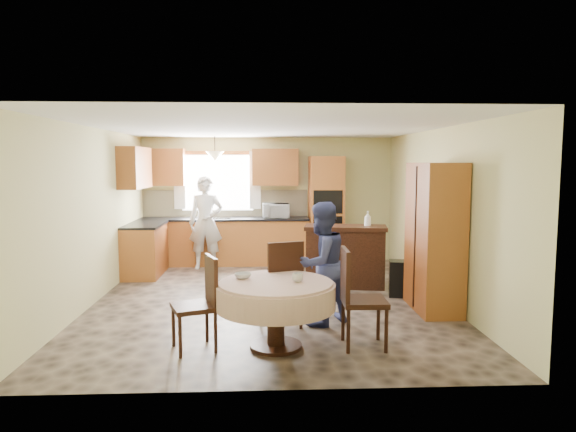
# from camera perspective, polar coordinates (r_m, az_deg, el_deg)

# --- Properties ---
(floor) EXTENTS (5.00, 6.00, 0.01)m
(floor) POSITION_cam_1_polar(r_m,az_deg,el_deg) (7.62, -2.07, -9.29)
(floor) COLOR #6F5C4D
(floor) RESTS_ON ground
(ceiling) EXTENTS (5.00, 6.00, 0.01)m
(ceiling) POSITION_cam_1_polar(r_m,az_deg,el_deg) (7.36, -2.14, 9.83)
(ceiling) COLOR white
(ceiling) RESTS_ON wall_back
(wall_back) EXTENTS (5.00, 0.02, 2.50)m
(wall_back) POSITION_cam_1_polar(r_m,az_deg,el_deg) (10.37, -2.28, 1.81)
(wall_back) COLOR #C6C17F
(wall_back) RESTS_ON floor
(wall_front) EXTENTS (5.00, 0.02, 2.50)m
(wall_front) POSITION_cam_1_polar(r_m,az_deg,el_deg) (4.41, -1.71, -3.89)
(wall_front) COLOR #C6C17F
(wall_front) RESTS_ON floor
(wall_left) EXTENTS (0.02, 6.00, 2.50)m
(wall_left) POSITION_cam_1_polar(r_m,az_deg,el_deg) (7.77, -20.87, 0.01)
(wall_left) COLOR #C6C17F
(wall_left) RESTS_ON floor
(wall_right) EXTENTS (0.02, 6.00, 2.50)m
(wall_right) POSITION_cam_1_polar(r_m,az_deg,el_deg) (7.82, 16.54, 0.19)
(wall_right) COLOR #C6C17F
(wall_right) RESTS_ON floor
(window) EXTENTS (1.40, 0.03, 1.10)m
(window) POSITION_cam_1_polar(r_m,az_deg,el_deg) (10.38, -7.83, 3.69)
(window) COLOR white
(window) RESTS_ON wall_back
(curtain_left) EXTENTS (0.22, 0.02, 1.15)m
(curtain_left) POSITION_cam_1_polar(r_m,az_deg,el_deg) (10.42, -11.98, 3.90)
(curtain_left) COLOR white
(curtain_left) RESTS_ON wall_back
(curtain_right) EXTENTS (0.22, 0.02, 1.15)m
(curtain_right) POSITION_cam_1_polar(r_m,az_deg,el_deg) (10.28, -3.68, 4.00)
(curtain_right) COLOR white
(curtain_right) RESTS_ON wall_back
(base_cab_back) EXTENTS (3.30, 0.60, 0.88)m
(base_cab_back) POSITION_cam_1_polar(r_m,az_deg,el_deg) (10.20, -7.03, -2.89)
(base_cab_back) COLOR orange
(base_cab_back) RESTS_ON floor
(counter_back) EXTENTS (3.30, 0.64, 0.04)m
(counter_back) POSITION_cam_1_polar(r_m,az_deg,el_deg) (10.14, -7.07, -0.32)
(counter_back) COLOR black
(counter_back) RESTS_ON base_cab_back
(base_cab_left) EXTENTS (0.60, 1.20, 0.88)m
(base_cab_left) POSITION_cam_1_polar(r_m,az_deg,el_deg) (9.52, -15.59, -3.70)
(base_cab_left) COLOR orange
(base_cab_left) RESTS_ON floor
(counter_left) EXTENTS (0.64, 1.20, 0.04)m
(counter_left) POSITION_cam_1_polar(r_m,az_deg,el_deg) (9.46, -15.67, -0.95)
(counter_left) COLOR black
(counter_left) RESTS_ON base_cab_left
(backsplash) EXTENTS (3.30, 0.02, 0.55)m
(backsplash) POSITION_cam_1_polar(r_m,az_deg,el_deg) (10.40, -6.97, 1.39)
(backsplash) COLOR beige
(backsplash) RESTS_ON wall_back
(wall_cab_left) EXTENTS (0.85, 0.33, 0.72)m
(wall_cab_left) POSITION_cam_1_polar(r_m,az_deg,el_deg) (10.37, -13.74, 5.29)
(wall_cab_left) COLOR #A25328
(wall_cab_left) RESTS_ON wall_back
(wall_cab_right) EXTENTS (0.90, 0.33, 0.72)m
(wall_cab_right) POSITION_cam_1_polar(r_m,az_deg,el_deg) (10.18, -1.44, 5.45)
(wall_cab_right) COLOR #A25328
(wall_cab_right) RESTS_ON wall_back
(wall_cab_side) EXTENTS (0.33, 1.20, 0.72)m
(wall_cab_side) POSITION_cam_1_polar(r_m,az_deg,el_deg) (9.42, -16.65, 5.16)
(wall_cab_side) COLOR #A25328
(wall_cab_side) RESTS_ON wall_left
(oven_tower) EXTENTS (0.66, 0.62, 2.12)m
(oven_tower) POSITION_cam_1_polar(r_m,az_deg,el_deg) (10.15, 4.24, 0.63)
(oven_tower) COLOR orange
(oven_tower) RESTS_ON floor
(oven_upper) EXTENTS (0.56, 0.01, 0.45)m
(oven_upper) POSITION_cam_1_polar(r_m,az_deg,el_deg) (9.83, 4.47, 1.56)
(oven_upper) COLOR black
(oven_upper) RESTS_ON oven_tower
(oven_lower) EXTENTS (0.56, 0.01, 0.45)m
(oven_lower) POSITION_cam_1_polar(r_m,az_deg,el_deg) (9.88, 4.45, -1.33)
(oven_lower) COLOR black
(oven_lower) RESTS_ON oven_tower
(pendant) EXTENTS (0.36, 0.36, 0.18)m
(pendant) POSITION_cam_1_polar(r_m,az_deg,el_deg) (9.89, -8.12, 6.59)
(pendant) COLOR beige
(pendant) RESTS_ON ceiling
(sideboard) EXTENTS (1.37, 0.73, 0.93)m
(sideboard) POSITION_cam_1_polar(r_m,az_deg,el_deg) (8.36, 6.37, -4.67)
(sideboard) COLOR #3B1A10
(sideboard) RESTS_ON floor
(space_heater) EXTENTS (0.44, 0.35, 0.54)m
(space_heater) POSITION_cam_1_polar(r_m,az_deg,el_deg) (7.93, 12.59, -6.80)
(space_heater) COLOR black
(space_heater) RESTS_ON floor
(cupboard) EXTENTS (0.52, 1.05, 2.00)m
(cupboard) POSITION_cam_1_polar(r_m,az_deg,el_deg) (7.19, 15.96, -2.29)
(cupboard) COLOR orange
(cupboard) RESTS_ON floor
(dining_table) EXTENTS (1.28, 1.28, 0.73)m
(dining_table) POSITION_cam_1_polar(r_m,az_deg,el_deg) (5.59, -1.37, -8.93)
(dining_table) COLOR #3B1A10
(dining_table) RESTS_ON floor
(chair_left) EXTENTS (0.56, 0.56, 1.00)m
(chair_left) POSITION_cam_1_polar(r_m,az_deg,el_deg) (5.64, -9.62, -9.00)
(chair_left) COLOR #3B1A10
(chair_left) RESTS_ON floor
(chair_back) EXTENTS (0.59, 0.59, 1.07)m
(chair_back) POSITION_cam_1_polar(r_m,az_deg,el_deg) (6.22, -0.64, -7.13)
(chair_back) COLOR #3B1A10
(chair_back) RESTS_ON floor
(chair_right) EXTENTS (0.47, 0.47, 1.08)m
(chair_right) POSITION_cam_1_polar(r_m,az_deg,el_deg) (5.66, 7.59, -8.47)
(chair_right) COLOR #3B1A10
(chair_right) RESTS_ON floor
(framed_picture) EXTENTS (0.06, 0.56, 0.46)m
(framed_picture) POSITION_cam_1_polar(r_m,az_deg,el_deg) (9.12, 13.51, 3.64)
(framed_picture) COLOR gold
(framed_picture) RESTS_ON wall_right
(microwave) EXTENTS (0.52, 0.37, 0.28)m
(microwave) POSITION_cam_1_polar(r_m,az_deg,el_deg) (10.04, -1.37, 0.59)
(microwave) COLOR silver
(microwave) RESTS_ON counter_back
(person_sink) EXTENTS (0.64, 0.42, 1.75)m
(person_sink) POSITION_cam_1_polar(r_m,az_deg,el_deg) (9.77, -9.12, -0.74)
(person_sink) COLOR silver
(person_sink) RESTS_ON floor
(person_dining) EXTENTS (0.94, 0.91, 1.53)m
(person_dining) POSITION_cam_1_polar(r_m,az_deg,el_deg) (6.35, 3.71, -5.30)
(person_dining) COLOR navy
(person_dining) RESTS_ON floor
(bowl_sideboard) EXTENTS (0.21, 0.21, 0.05)m
(bowl_sideboard) POSITION_cam_1_polar(r_m,az_deg,el_deg) (8.25, 4.67, -1.35)
(bowl_sideboard) COLOR #B2B2B2
(bowl_sideboard) RESTS_ON sideboard
(bottle_sideboard) EXTENTS (0.12, 0.12, 0.29)m
(bottle_sideboard) POSITION_cam_1_polar(r_m,az_deg,el_deg) (8.33, 8.85, -0.49)
(bottle_sideboard) COLOR silver
(bottle_sideboard) RESTS_ON sideboard
(cup_table) EXTENTS (0.15, 0.15, 0.09)m
(cup_table) POSITION_cam_1_polar(r_m,az_deg,el_deg) (5.53, 1.08, -6.86)
(cup_table) COLOR #B2B2B2
(cup_table) RESTS_ON dining_table
(bowl_table) EXTENTS (0.24, 0.24, 0.06)m
(bowl_table) POSITION_cam_1_polar(r_m,az_deg,el_deg) (5.71, -5.04, -6.65)
(bowl_table) COLOR #B2B2B2
(bowl_table) RESTS_ON dining_table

